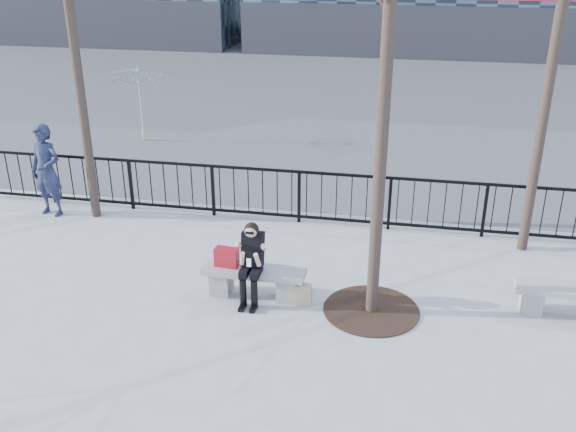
% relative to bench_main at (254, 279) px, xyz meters
% --- Properties ---
extents(ground, '(120.00, 120.00, 0.00)m').
position_rel_bench_main_xyz_m(ground, '(0.00, 0.00, -0.30)').
color(ground, gray).
rests_on(ground, ground).
extents(street_surface, '(60.00, 23.00, 0.01)m').
position_rel_bench_main_xyz_m(street_surface, '(0.00, 15.00, -0.30)').
color(street_surface, '#474747').
rests_on(street_surface, ground).
extents(railing, '(14.00, 0.06, 1.10)m').
position_rel_bench_main_xyz_m(railing, '(0.00, 3.00, 0.25)').
color(railing, black).
rests_on(railing, ground).
extents(tree_grate, '(1.50, 1.50, 0.02)m').
position_rel_bench_main_xyz_m(tree_grate, '(1.90, -0.10, -0.29)').
color(tree_grate, black).
rests_on(tree_grate, ground).
extents(bench_main, '(1.65, 0.46, 0.49)m').
position_rel_bench_main_xyz_m(bench_main, '(0.00, 0.00, 0.00)').
color(bench_main, gray).
rests_on(bench_main, ground).
extents(bench_second, '(1.61, 0.45, 0.48)m').
position_rel_bench_main_xyz_m(bench_second, '(4.86, 0.37, -0.01)').
color(bench_second, gray).
rests_on(bench_second, ground).
extents(seated_woman, '(0.50, 0.64, 1.34)m').
position_rel_bench_main_xyz_m(seated_woman, '(0.00, -0.16, 0.37)').
color(seated_woman, black).
rests_on(seated_woman, ground).
extents(handbag, '(0.39, 0.21, 0.31)m').
position_rel_bench_main_xyz_m(handbag, '(-0.45, 0.02, 0.34)').
color(handbag, maroon).
rests_on(handbag, bench_main).
extents(shopping_bag, '(0.38, 0.15, 0.36)m').
position_rel_bench_main_xyz_m(shopping_bag, '(0.76, -0.12, -0.12)').
color(shopping_bag, '#C9BE8E').
rests_on(shopping_bag, ground).
extents(standing_man, '(0.77, 0.57, 1.91)m').
position_rel_bench_main_xyz_m(standing_man, '(-4.94, 2.42, 0.66)').
color(standing_man, black).
rests_on(standing_man, ground).
extents(vendor_umbrella, '(2.88, 2.91, 2.11)m').
position_rel_bench_main_xyz_m(vendor_umbrella, '(-5.11, 7.58, 0.75)').
color(vendor_umbrella, '#F7F837').
rests_on(vendor_umbrella, ground).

